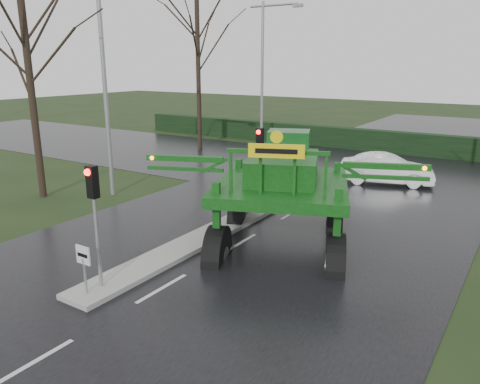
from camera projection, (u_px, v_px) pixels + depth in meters
The scene contains 14 objects.
ground at pixel (162, 289), 12.97m from camera, with size 140.00×140.00×0.00m, color black.
road_main at pixel (312, 202), 21.07m from camera, with size 14.00×80.00×0.02m, color black.
road_cross at pixel (357, 176), 25.93m from camera, with size 80.00×12.00×0.02m, color black.
median_island at pixel (193, 243), 16.06m from camera, with size 1.20×10.00×0.16m, color gray.
hedge_row at pixel (397, 143), 32.21m from camera, with size 44.00×0.90×1.50m, color black.
keep_left_sign at pixel (84, 262), 12.15m from camera, with size 0.50×0.07×1.35m.
traffic_signal_near at pixel (94, 201), 12.14m from camera, with size 0.26×0.33×3.52m.
traffic_signal_mid at pixel (260, 151), 19.03m from camera, with size 0.26×0.33×3.52m.
street_light_left_near at pixel (108, 64), 20.51m from camera, with size 3.85×0.30×10.00m.
street_light_left_far at pixel (266, 64), 31.85m from camera, with size 3.85×0.30×10.00m.
tree_left_near at pixel (29, 68), 20.40m from camera, with size 6.30×6.30×10.85m.
tree_left_far at pixel (198, 46), 32.17m from camera, with size 7.70×7.70×13.26m.
crop_sprayer at pixel (218, 181), 14.67m from camera, with size 8.71×7.00×5.21m.
white_sedan at pixel (385, 184), 24.23m from camera, with size 1.62×4.64×1.53m, color white.
Camera 1 is at (8.20, -8.73, 6.05)m, focal length 35.00 mm.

